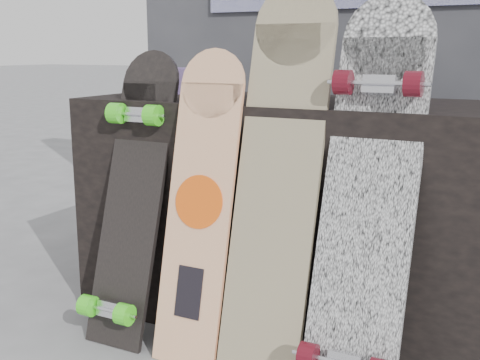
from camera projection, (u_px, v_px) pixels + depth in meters
The scene contains 9 objects.
vendor_table at pixel (306, 213), 2.14m from camera, with size 1.60×0.60×0.80m, color black.
booth at pixel (377, 20), 2.73m from camera, with size 2.40×0.22×2.20m.
merch_box_purple at pixel (183, 81), 2.39m from camera, with size 0.18×0.12×0.10m, color #4D346A.
merch_box_small at pixel (391, 84), 2.01m from camera, with size 0.14×0.14×0.12m, color #4D346A.
merch_box_flat at pixel (293, 90), 2.15m from camera, with size 0.22×0.10×0.06m, color #D1B78C.
longboard_geisha at pixel (200, 198), 1.89m from camera, with size 0.22×0.25×0.98m.
longboard_celtic at pixel (279, 169), 1.79m from camera, with size 0.26×0.32×1.18m.
longboard_cascadia at pixel (369, 191), 1.66m from camera, with size 0.26×0.41×1.13m.
skateboard_dark at pixel (133, 192), 2.03m from camera, with size 0.22×0.37×0.97m.
Camera 1 is at (0.73, -1.45, 0.97)m, focal length 45.00 mm.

